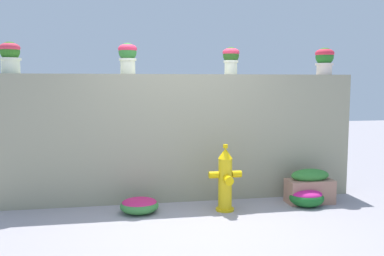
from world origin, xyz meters
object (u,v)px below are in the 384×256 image
flower_bush_left (307,197)px  planter_box (310,187)px  potted_plant_0 (10,55)px  flower_bush_right (139,205)px  potted_plant_1 (128,55)px  potted_plant_2 (231,58)px  fire_hydrant (225,180)px  potted_plant_3 (325,59)px

flower_bush_left → planter_box: 0.20m
potted_plant_0 → flower_bush_right: bearing=-20.4°
planter_box → potted_plant_1: bearing=166.9°
potted_plant_1 → potted_plant_2: 1.46m
potted_plant_1 → flower_bush_right: 2.03m
potted_plant_1 → potted_plant_2: (1.46, -0.00, -0.02)m
potted_plant_0 → planter_box: 4.39m
potted_plant_0 → flower_bush_right: (1.62, -0.60, -1.91)m
fire_hydrant → flower_bush_left: 1.17m
fire_hydrant → potted_plant_0: bearing=165.6°
fire_hydrant → planter_box: size_ratio=1.37×
flower_bush_left → fire_hydrant: bearing=-179.4°
potted_plant_2 → potted_plant_3: bearing=-1.8°
flower_bush_left → potted_plant_3: bearing=50.8°
planter_box → potted_plant_2: bearing=150.1°
potted_plant_1 → potted_plant_0: bearing=-179.5°
potted_plant_1 → flower_bush_right: potted_plant_1 is taller
flower_bush_left → potted_plant_0: bearing=169.9°
flower_bush_right → fire_hydrant: bearing=-5.1°
potted_plant_2 → potted_plant_1: bearing=179.9°
potted_plant_2 → potted_plant_3: 1.42m
potted_plant_3 → fire_hydrant: bearing=-158.3°
fire_hydrant → flower_bush_right: bearing=174.9°
planter_box → fire_hydrant: bearing=-173.5°
potted_plant_0 → flower_bush_right: 2.58m
potted_plant_3 → fire_hydrant: potted_plant_3 is taller
potted_plant_0 → flower_bush_left: 4.36m
potted_plant_3 → flower_bush_left: bearing=-129.2°
potted_plant_0 → potted_plant_1: size_ratio=0.98×
potted_plant_2 → flower_bush_left: 2.20m
potted_plant_3 → flower_bush_left: potted_plant_3 is taller
potted_plant_0 → potted_plant_1: bearing=0.5°
potted_plant_0 → potted_plant_2: bearing=0.2°
potted_plant_0 → potted_plant_3: potted_plant_0 is taller
potted_plant_0 → potted_plant_2: 2.98m
potted_plant_0 → fire_hydrant: 3.24m
fire_hydrant → flower_bush_left: (1.14, 0.01, -0.28)m
potted_plant_1 → planter_box: 3.10m
potted_plant_0 → flower_bush_left: bearing=-10.1°
planter_box → potted_plant_3: bearing=50.8°
flower_bush_left → planter_box: size_ratio=0.73×
potted_plant_1 → flower_bush_right: size_ratio=0.86×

